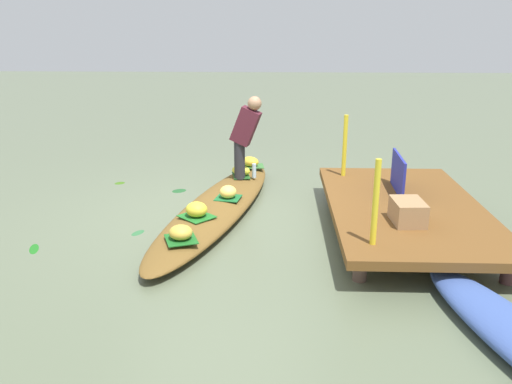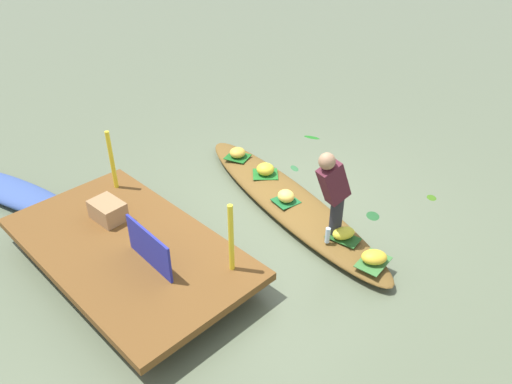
% 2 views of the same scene
% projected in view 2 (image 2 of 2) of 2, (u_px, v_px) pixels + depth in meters
% --- Properties ---
extents(canal_water, '(40.00, 40.00, 0.00)m').
position_uv_depth(canal_water, '(287.00, 207.00, 7.25)').
color(canal_water, '#5B654C').
rests_on(canal_water, ground).
extents(dock_platform, '(3.20, 1.80, 0.36)m').
position_uv_depth(dock_platform, '(128.00, 248.00, 6.01)').
color(dock_platform, brown).
rests_on(dock_platform, ground).
extents(vendor_boat, '(4.24, 1.70, 0.21)m').
position_uv_depth(vendor_boat, '(288.00, 201.00, 7.19)').
color(vendor_boat, brown).
rests_on(vendor_boat, ground).
extents(moored_boat, '(2.75, 1.25, 0.22)m').
position_uv_depth(moored_boat, '(13.00, 192.00, 7.37)').
color(moored_boat, '#395398').
rests_on(moored_boat, ground).
extents(leaf_mat_0, '(0.45, 0.31, 0.01)m').
position_uv_depth(leaf_mat_0, '(343.00, 238.00, 6.31)').
color(leaf_mat_0, '#1F4F1E').
rests_on(leaf_mat_0, vendor_boat).
extents(banana_bunch_0, '(0.30, 0.35, 0.15)m').
position_uv_depth(banana_bunch_0, '(344.00, 233.00, 6.27)').
color(banana_bunch_0, yellow).
rests_on(banana_bunch_0, vendor_boat).
extents(leaf_mat_1, '(0.37, 0.37, 0.01)m').
position_uv_depth(leaf_mat_1, '(286.00, 201.00, 7.00)').
color(leaf_mat_1, '#19602C').
rests_on(leaf_mat_1, vendor_boat).
extents(banana_bunch_1, '(0.25, 0.23, 0.17)m').
position_uv_depth(banana_bunch_1, '(286.00, 196.00, 6.95)').
color(banana_bunch_1, '#F9D059').
rests_on(banana_bunch_1, vendor_boat).
extents(leaf_mat_2, '(0.50, 0.50, 0.01)m').
position_uv_depth(leaf_mat_2, '(265.00, 174.00, 7.61)').
color(leaf_mat_2, '#1E6823').
rests_on(leaf_mat_2, vendor_boat).
extents(banana_bunch_2, '(0.37, 0.37, 0.18)m').
position_uv_depth(banana_bunch_2, '(265.00, 169.00, 7.56)').
color(banana_bunch_2, gold).
rests_on(banana_bunch_2, vendor_boat).
extents(leaf_mat_3, '(0.35, 0.46, 0.01)m').
position_uv_depth(leaf_mat_3, '(373.00, 262.00, 5.93)').
color(leaf_mat_3, '#397135').
rests_on(leaf_mat_3, vendor_boat).
extents(banana_bunch_3, '(0.38, 0.38, 0.16)m').
position_uv_depth(banana_bunch_3, '(374.00, 257.00, 5.88)').
color(banana_bunch_3, gold).
rests_on(banana_bunch_3, vendor_boat).
extents(leaf_mat_4, '(0.44, 0.42, 0.01)m').
position_uv_depth(leaf_mat_4, '(238.00, 157.00, 8.06)').
color(leaf_mat_4, '#195D1F').
rests_on(leaf_mat_4, vendor_boat).
extents(banana_bunch_4, '(0.33, 0.34, 0.16)m').
position_uv_depth(banana_bunch_4, '(238.00, 153.00, 8.01)').
color(banana_bunch_4, gold).
rests_on(banana_bunch_4, vendor_boat).
extents(vendor_person, '(0.28, 0.48, 1.23)m').
position_uv_depth(vendor_person, '(333.00, 189.00, 5.98)').
color(vendor_person, '#28282D').
rests_on(vendor_person, vendor_boat).
extents(water_bottle, '(0.06, 0.06, 0.21)m').
position_uv_depth(water_bottle, '(328.00, 235.00, 6.19)').
color(water_bottle, silver).
rests_on(water_bottle, vendor_boat).
extents(market_banner, '(0.84, 0.07, 0.48)m').
position_uv_depth(market_banner, '(149.00, 248.00, 5.55)').
color(market_banner, '#242B96').
rests_on(market_banner, dock_platform).
extents(railing_post_west, '(0.06, 0.06, 0.86)m').
position_uv_depth(railing_post_west, '(231.00, 238.00, 5.38)').
color(railing_post_west, yellow).
rests_on(railing_post_west, dock_platform).
extents(railing_post_east, '(0.06, 0.06, 0.86)m').
position_uv_depth(railing_post_east, '(112.00, 160.00, 6.80)').
color(railing_post_east, yellow).
rests_on(railing_post_east, dock_platform).
extents(produce_crate, '(0.46, 0.34, 0.25)m').
position_uv_depth(produce_crate, '(108.00, 211.00, 6.34)').
color(produce_crate, '#9E764E').
rests_on(produce_crate, dock_platform).
extents(drifting_plant_0, '(0.23, 0.19, 0.01)m').
position_uv_depth(drifting_plant_0, '(294.00, 168.00, 8.17)').
color(drifting_plant_0, '#2C6236').
rests_on(drifting_plant_0, ground).
extents(drifting_plant_1, '(0.31, 0.20, 0.01)m').
position_uv_depth(drifting_plant_1, '(312.00, 137.00, 9.09)').
color(drifting_plant_1, '#1C661B').
rests_on(drifting_plant_1, ground).
extents(drifting_plant_2, '(0.29, 0.29, 0.01)m').
position_uv_depth(drifting_plant_2, '(373.00, 216.00, 7.06)').
color(drifting_plant_2, '#1E4F25').
rests_on(drifting_plant_2, ground).
extents(drifting_plant_3, '(0.21, 0.21, 0.01)m').
position_uv_depth(drifting_plant_3, '(432.00, 198.00, 7.45)').
color(drifting_plant_3, '#366316').
rests_on(drifting_plant_3, ground).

